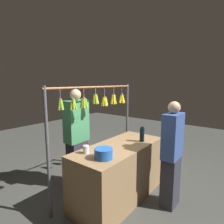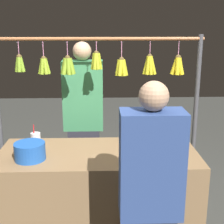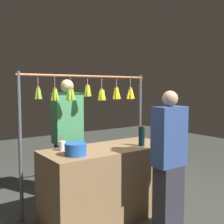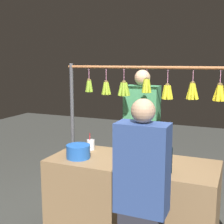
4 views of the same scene
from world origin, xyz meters
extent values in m
plane|color=#3E3F3A|center=(0.00, 0.00, 0.00)|extent=(12.00, 12.00, 0.00)
cube|color=olive|center=(0.00, 0.00, 0.44)|extent=(1.64, 0.71, 0.87)
cylinder|color=#4C4C51|center=(-0.94, -0.48, 0.90)|extent=(0.04, 0.04, 1.81)
cylinder|color=#4C4C51|center=(0.94, -0.48, 0.90)|extent=(0.04, 0.04, 1.81)
cylinder|color=#9E6038|center=(0.00, -0.48, 1.77)|extent=(1.94, 0.03, 0.03)
torus|color=black|center=(-0.74, -0.48, 1.75)|extent=(0.04, 0.01, 0.04)
cylinder|color=pink|center=(-0.74, -0.48, 1.67)|extent=(0.01, 0.01, 0.15)
sphere|color=brown|center=(-0.74, -0.48, 1.60)|extent=(0.05, 0.05, 0.05)
cylinder|color=yellow|center=(-0.72, -0.48, 1.52)|extent=(0.08, 0.05, 0.17)
cylinder|color=yellow|center=(-0.73, -0.45, 1.52)|extent=(0.05, 0.07, 0.17)
cylinder|color=yellow|center=(-0.76, -0.46, 1.52)|extent=(0.07, 0.07, 0.17)
cylinder|color=yellow|center=(-0.76, -0.49, 1.52)|extent=(0.07, 0.06, 0.17)
cylinder|color=yellow|center=(-0.74, -0.50, 1.52)|extent=(0.05, 0.08, 0.17)
torus|color=black|center=(-0.48, -0.48, 1.75)|extent=(0.04, 0.02, 0.04)
cylinder|color=pink|center=(-0.48, -0.48, 1.68)|extent=(0.01, 0.01, 0.13)
sphere|color=brown|center=(-0.48, -0.48, 1.61)|extent=(0.04, 0.04, 0.04)
cylinder|color=gold|center=(-0.45, -0.48, 1.53)|extent=(0.07, 0.04, 0.17)
cylinder|color=gold|center=(-0.46, -0.45, 1.53)|extent=(0.05, 0.06, 0.17)
cylinder|color=gold|center=(-0.49, -0.45, 1.53)|extent=(0.04, 0.06, 0.17)
cylinder|color=gold|center=(-0.51, -0.47, 1.53)|extent=(0.07, 0.05, 0.17)
cylinder|color=gold|center=(-0.51, -0.49, 1.53)|extent=(0.08, 0.05, 0.17)
cylinder|color=gold|center=(-0.48, -0.51, 1.53)|extent=(0.04, 0.06, 0.17)
cylinder|color=gold|center=(-0.46, -0.50, 1.53)|extent=(0.05, 0.05, 0.17)
torus|color=black|center=(-0.22, -0.48, 1.75)|extent=(0.04, 0.01, 0.04)
cylinder|color=pink|center=(-0.22, -0.48, 1.66)|extent=(0.01, 0.01, 0.17)
sphere|color=brown|center=(-0.22, -0.48, 1.58)|extent=(0.05, 0.05, 0.05)
cylinder|color=gold|center=(-0.19, -0.47, 1.51)|extent=(0.06, 0.04, 0.15)
cylinder|color=gold|center=(-0.21, -0.45, 1.51)|extent=(0.05, 0.07, 0.15)
cylinder|color=gold|center=(-0.24, -0.45, 1.51)|extent=(0.05, 0.06, 0.15)
cylinder|color=gold|center=(-0.25, -0.48, 1.51)|extent=(0.07, 0.04, 0.15)
cylinder|color=gold|center=(-0.24, -0.50, 1.51)|extent=(0.05, 0.06, 0.15)
cylinder|color=gold|center=(-0.20, -0.50, 1.51)|extent=(0.06, 0.06, 0.15)
torus|color=black|center=(0.01, -0.48, 1.75)|extent=(0.04, 0.01, 0.04)
cylinder|color=pink|center=(0.01, -0.48, 1.69)|extent=(0.01, 0.01, 0.11)
sphere|color=brown|center=(0.01, -0.48, 1.64)|extent=(0.05, 0.05, 0.05)
cylinder|color=#AAB625|center=(0.03, -0.48, 1.57)|extent=(0.05, 0.04, 0.15)
cylinder|color=#AAB625|center=(0.02, -0.45, 1.57)|extent=(0.05, 0.06, 0.15)
cylinder|color=#AAB625|center=(0.00, -0.45, 1.57)|extent=(0.05, 0.07, 0.15)
cylinder|color=#AAB625|center=(-0.02, -0.48, 1.57)|extent=(0.06, 0.04, 0.15)
cylinder|color=#AAB625|center=(-0.01, -0.50, 1.57)|extent=(0.06, 0.06, 0.15)
cylinder|color=#AAB625|center=(0.02, -0.50, 1.57)|extent=(0.05, 0.05, 0.15)
torus|color=black|center=(0.27, -0.48, 1.75)|extent=(0.04, 0.01, 0.04)
cylinder|color=pink|center=(0.27, -0.48, 1.67)|extent=(0.01, 0.01, 0.15)
sphere|color=brown|center=(0.27, -0.48, 1.60)|extent=(0.05, 0.05, 0.05)
cylinder|color=#84A929|center=(0.30, -0.47, 1.52)|extent=(0.07, 0.04, 0.15)
cylinder|color=#84A929|center=(0.29, -0.45, 1.52)|extent=(0.07, 0.07, 0.16)
cylinder|color=#84A929|center=(0.26, -0.44, 1.52)|extent=(0.05, 0.07, 0.16)
cylinder|color=#84A929|center=(0.24, -0.47, 1.52)|extent=(0.07, 0.05, 0.16)
cylinder|color=#84A929|center=(0.24, -0.49, 1.52)|extent=(0.07, 0.05, 0.16)
cylinder|color=#84A929|center=(0.27, -0.51, 1.52)|extent=(0.04, 0.07, 0.15)
cylinder|color=#84A929|center=(0.29, -0.51, 1.52)|extent=(0.05, 0.06, 0.15)
torus|color=black|center=(0.49, -0.48, 1.75)|extent=(0.04, 0.01, 0.04)
cylinder|color=pink|center=(0.49, -0.48, 1.67)|extent=(0.01, 0.01, 0.15)
sphere|color=brown|center=(0.49, -0.48, 1.59)|extent=(0.04, 0.04, 0.04)
cylinder|color=#8EAD28|center=(0.51, -0.48, 1.52)|extent=(0.07, 0.04, 0.15)
cylinder|color=#8EAD28|center=(0.50, -0.46, 1.52)|extent=(0.05, 0.05, 0.15)
cylinder|color=#8EAD28|center=(0.47, -0.46, 1.52)|extent=(0.05, 0.06, 0.15)
cylinder|color=#8EAD28|center=(0.46, -0.48, 1.52)|extent=(0.06, 0.04, 0.15)
cylinder|color=#8EAD28|center=(0.47, -0.50, 1.52)|extent=(0.05, 0.07, 0.15)
cylinder|color=#8EAD28|center=(0.50, -0.50, 1.52)|extent=(0.05, 0.06, 0.15)
torus|color=black|center=(0.70, -0.48, 1.75)|extent=(0.04, 0.01, 0.04)
cylinder|color=pink|center=(0.70, -0.48, 1.68)|extent=(0.01, 0.01, 0.14)
sphere|color=brown|center=(0.70, -0.48, 1.61)|extent=(0.05, 0.05, 0.05)
cylinder|color=#7FA82A|center=(0.72, -0.48, 1.54)|extent=(0.06, 0.04, 0.14)
cylinder|color=#7FA82A|center=(0.70, -0.46, 1.54)|extent=(0.04, 0.06, 0.14)
cylinder|color=#7FA82A|center=(0.69, -0.48, 1.54)|extent=(0.06, 0.04, 0.14)
cylinder|color=#7FA82A|center=(0.70, -0.50, 1.54)|extent=(0.04, 0.06, 0.14)
cylinder|color=black|center=(-0.39, 0.18, 0.99)|extent=(0.08, 0.08, 0.23)
cylinder|color=black|center=(-0.39, 0.18, 1.11)|extent=(0.05, 0.05, 0.02)
cylinder|color=blue|center=(0.52, 0.13, 0.94)|extent=(0.24, 0.24, 0.13)
cylinder|color=silver|center=(0.54, -0.18, 0.93)|extent=(0.09, 0.09, 0.11)
cylinder|color=red|center=(0.55, -0.18, 0.97)|extent=(0.01, 0.03, 0.18)
cube|color=#2D2D38|center=(0.16, -0.80, 0.41)|extent=(0.33, 0.22, 0.82)
cube|color=#3F8C59|center=(0.16, -0.80, 1.18)|extent=(0.41, 0.22, 0.72)
sphere|color=tan|center=(0.16, -0.80, 1.64)|extent=(0.19, 0.19, 0.19)
cube|color=#2D2D38|center=(-0.32, 0.71, 0.38)|extent=(0.30, 0.20, 0.75)
cube|color=#334C8C|center=(-0.32, 0.71, 1.08)|extent=(0.38, 0.20, 0.66)
sphere|color=tan|center=(-0.32, 0.71, 1.50)|extent=(0.17, 0.17, 0.17)
camera|label=1|loc=(2.27, 1.63, 1.85)|focal=30.16mm
camera|label=2|loc=(-0.03, 2.42, 1.87)|focal=50.55mm
camera|label=3|loc=(1.95, 2.81, 1.62)|focal=44.87mm
camera|label=4|loc=(-0.95, 2.73, 1.84)|focal=49.47mm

